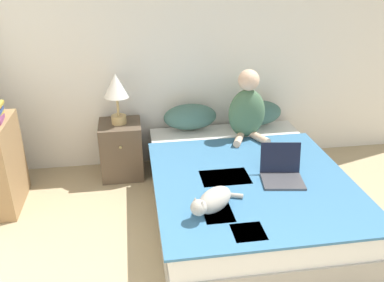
% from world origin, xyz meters
% --- Properties ---
extents(wall_back, '(5.37, 0.05, 2.55)m').
position_xyz_m(wall_back, '(0.00, 3.68, 1.27)').
color(wall_back, silver).
rests_on(wall_back, ground_plane).
extents(bed, '(1.60, 2.07, 0.43)m').
position_xyz_m(bed, '(0.05, 2.57, 0.21)').
color(bed, '#9E998E').
rests_on(bed, ground_plane).
extents(pillow_near, '(0.55, 0.22, 0.28)m').
position_xyz_m(pillow_near, '(-0.30, 3.48, 0.57)').
color(pillow_near, '#42665B').
rests_on(pillow_near, bed).
extents(pillow_far, '(0.55, 0.22, 0.28)m').
position_xyz_m(pillow_far, '(0.40, 3.48, 0.57)').
color(pillow_far, '#42665B').
rests_on(pillow_far, bed).
extents(person_sitting, '(0.37, 0.36, 0.68)m').
position_xyz_m(person_sitting, '(0.22, 3.22, 0.72)').
color(person_sitting, '#476B4C').
rests_on(person_sitting, bed).
extents(cat_tabby, '(0.44, 0.36, 0.18)m').
position_xyz_m(cat_tabby, '(-0.36, 2.00, 0.52)').
color(cat_tabby, '#A8A399').
rests_on(cat_tabby, bed).
extents(laptop_open, '(0.37, 0.36, 0.27)m').
position_xyz_m(laptop_open, '(0.28, 2.36, 0.49)').
color(laptop_open, '#424247').
rests_on(laptop_open, bed).
extents(nightstand, '(0.41, 0.43, 0.57)m').
position_xyz_m(nightstand, '(-1.01, 3.40, 0.29)').
color(nightstand, brown).
rests_on(nightstand, ground_plane).
extents(table_lamp, '(0.25, 0.25, 0.50)m').
position_xyz_m(table_lamp, '(-1.02, 3.41, 0.92)').
color(table_lamp, tan).
rests_on(table_lamp, nightstand).
extents(bookshelf, '(0.23, 0.60, 0.82)m').
position_xyz_m(bookshelf, '(-2.04, 3.00, 0.41)').
color(bookshelf, '#99754C').
rests_on(bookshelf, ground_plane).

